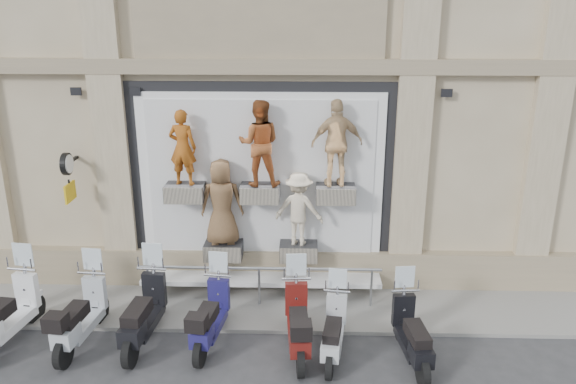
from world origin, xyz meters
name	(u,v)px	position (x,y,z in m)	size (l,w,h in m)	color
ground	(251,365)	(0.00, 0.00, 0.00)	(90.00, 90.00, 0.00)	#313134
sidewalk	(260,303)	(0.00, 2.10, 0.04)	(16.00, 2.20, 0.08)	gray
building	(271,5)	(0.00, 7.00, 6.00)	(14.00, 8.60, 12.00)	#BFAC8B
shop_vitrine	(264,186)	(0.08, 2.74, 2.42)	(5.60, 0.83, 4.30)	black
guard_rail	(259,287)	(0.00, 2.00, 0.47)	(5.06, 0.10, 0.93)	#9EA0A5
clock_sign_bracket	(68,171)	(-3.90, 2.47, 2.80)	(0.10, 0.80, 1.02)	black
scooter_b	(5,302)	(-4.51, 0.55, 0.86)	(0.62, 2.13, 1.73)	white
scooter_c	(80,304)	(-3.16, 0.59, 0.82)	(0.59, 2.01, 1.64)	#A3A9B0
scooter_d	(143,301)	(-2.03, 0.68, 0.85)	(0.61, 2.10, 1.71)	black
scooter_e	(210,306)	(-0.79, 0.67, 0.79)	(0.57, 1.94, 1.57)	#1A164F
scooter_f	(298,311)	(0.82, 0.48, 0.81)	(0.58, 2.00, 1.63)	#55120E
scooter_g	(334,320)	(1.45, 0.34, 0.72)	(0.52, 1.78, 1.44)	#ABADB2
scooter_h	(413,323)	(2.81, 0.22, 0.77)	(0.55, 1.90, 1.54)	black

